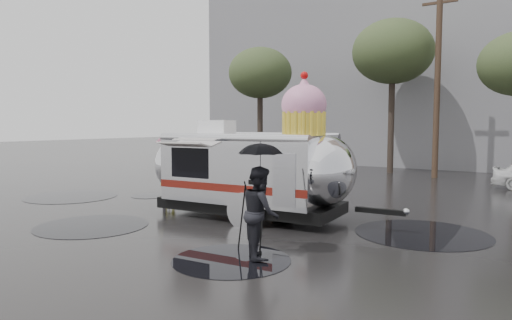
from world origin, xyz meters
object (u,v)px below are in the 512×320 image
Objects in this scene: airstream_trailer at (253,167)px; tripod at (252,208)px; person_left at (169,175)px; person_right at (260,212)px.

airstream_trailer is 3.30m from tripod.
person_left is 6.09m from tripod.
person_left is 1.06× the size of person_right.
person_left is at bearing 18.36° from person_right.
person_right is (2.31, -3.09, -0.52)m from airstream_trailer.
airstream_trailer is 3.55m from person_left.
airstream_trailer is 3.89m from person_right.
person_right is 0.63m from tripod.
person_left is (-3.51, 0.24, -0.46)m from airstream_trailer.
airstream_trailer is 5.08× the size of tripod.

